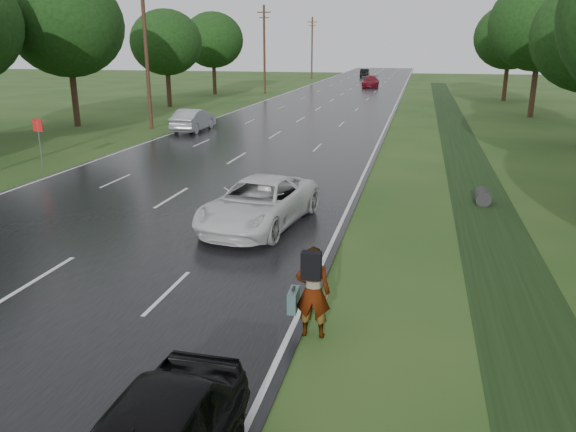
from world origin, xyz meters
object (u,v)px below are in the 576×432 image
at_px(silver_sedan, 193,120).
at_px(white_pickup, 259,203).
at_px(road_sign, 39,133).
at_px(pedestrian, 312,291).

bearing_deg(silver_sedan, white_pickup, 117.78).
relative_size(road_sign, white_pickup, 0.42).
height_order(road_sign, silver_sedan, road_sign).
bearing_deg(pedestrian, silver_sedan, -65.61).
height_order(pedestrian, silver_sedan, pedestrian).
relative_size(white_pickup, silver_sedan, 1.20).
height_order(road_sign, pedestrian, road_sign).
bearing_deg(pedestrian, white_pickup, -68.31).
height_order(pedestrian, white_pickup, pedestrian).
bearing_deg(road_sign, white_pickup, -27.28).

